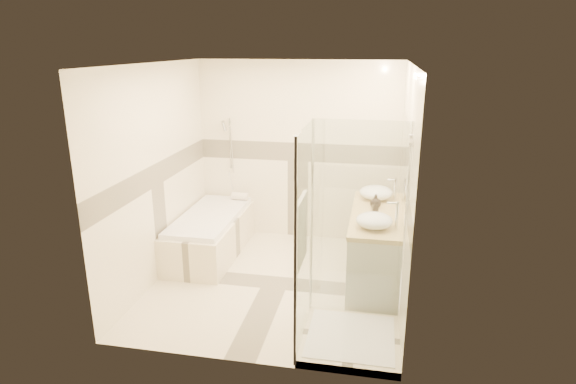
% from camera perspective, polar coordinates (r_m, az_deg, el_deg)
% --- Properties ---
extents(room, '(2.82, 3.02, 2.52)m').
position_cam_1_polar(room, '(5.30, -0.96, 1.44)').
color(room, beige).
rests_on(room, ground).
extents(bathtub, '(0.75, 1.70, 0.56)m').
position_cam_1_polar(bathtub, '(6.48, -9.16, -4.70)').
color(bathtub, beige).
rests_on(bathtub, ground).
extents(vanity, '(0.58, 1.62, 0.85)m').
position_cam_1_polar(vanity, '(5.75, 10.25, -6.39)').
color(vanity, white).
rests_on(vanity, ground).
extents(shower_enclosure, '(0.96, 0.93, 2.04)m').
position_cam_1_polar(shower_enclosure, '(4.58, 6.22, -11.53)').
color(shower_enclosure, beige).
rests_on(shower_enclosure, ground).
extents(vessel_sink_near, '(0.41, 0.41, 0.16)m').
position_cam_1_polar(vessel_sink_near, '(6.05, 10.41, -0.06)').
color(vessel_sink_near, white).
rests_on(vessel_sink_near, vanity).
extents(vessel_sink_far, '(0.39, 0.39, 0.15)m').
position_cam_1_polar(vessel_sink_far, '(5.11, 10.20, -3.34)').
color(vessel_sink_far, white).
rests_on(vessel_sink_far, vanity).
extents(faucet_near, '(0.11, 0.03, 0.27)m').
position_cam_1_polar(faucet_near, '(6.04, 12.49, 0.51)').
color(faucet_near, silver).
rests_on(faucet_near, vanity).
extents(faucet_far, '(0.12, 0.03, 0.30)m').
position_cam_1_polar(faucet_far, '(5.09, 12.68, -2.46)').
color(faucet_far, silver).
rests_on(faucet_far, vanity).
extents(amenity_bottle_a, '(0.08, 0.08, 0.15)m').
position_cam_1_polar(amenity_bottle_a, '(5.54, 10.30, -1.76)').
color(amenity_bottle_a, black).
rests_on(amenity_bottle_a, vanity).
extents(amenity_bottle_b, '(0.13, 0.13, 0.17)m').
position_cam_1_polar(amenity_bottle_b, '(5.71, 10.34, -1.09)').
color(amenity_bottle_b, black).
rests_on(amenity_bottle_b, vanity).
extents(folded_towels, '(0.16, 0.24, 0.07)m').
position_cam_1_polar(folded_towels, '(6.27, 10.42, 0.10)').
color(folded_towels, white).
rests_on(folded_towels, vanity).
extents(rolled_towel, '(0.23, 0.10, 0.10)m').
position_cam_1_polar(rolled_towel, '(6.90, -5.70, -0.50)').
color(rolled_towel, white).
rests_on(rolled_towel, bathtub).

